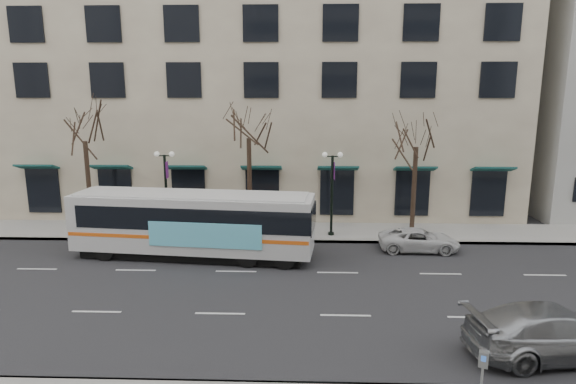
{
  "coord_description": "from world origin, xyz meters",
  "views": [
    {
      "loc": [
        3.3,
        -19.99,
        8.68
      ],
      "look_at": [
        2.56,
        2.41,
        4.0
      ],
      "focal_mm": 30.0,
      "sensor_mm": 36.0,
      "label": 1
    }
  ],
  "objects_px": {
    "tree_far_right": "(417,131)",
    "pay_station": "(483,363)",
    "silver_car": "(555,332)",
    "white_pickup": "(419,240)",
    "tree_far_left": "(84,125)",
    "city_bus": "(195,222)",
    "lamp_post_right": "(332,190)",
    "lamp_post_left": "(166,189)",
    "tree_far_mid": "(249,122)"
  },
  "relations": [
    {
      "from": "tree_far_left",
      "to": "lamp_post_right",
      "type": "relative_size",
      "value": 1.6
    },
    {
      "from": "tree_far_left",
      "to": "pay_station",
      "type": "relative_size",
      "value": 6.7
    },
    {
      "from": "lamp_post_right",
      "to": "silver_car",
      "type": "height_order",
      "value": "lamp_post_right"
    },
    {
      "from": "tree_far_mid",
      "to": "lamp_post_left",
      "type": "bearing_deg",
      "value": -173.15
    },
    {
      "from": "tree_far_right",
      "to": "city_bus",
      "type": "relative_size",
      "value": 0.62
    },
    {
      "from": "tree_far_mid",
      "to": "silver_car",
      "type": "xyz_separation_m",
      "value": [
        11.71,
        -13.82,
        -6.04
      ]
    },
    {
      "from": "tree_far_left",
      "to": "white_pickup",
      "type": "bearing_deg",
      "value": -8.5
    },
    {
      "from": "tree_far_right",
      "to": "pay_station",
      "type": "bearing_deg",
      "value": -95.31
    },
    {
      "from": "lamp_post_left",
      "to": "city_bus",
      "type": "height_order",
      "value": "lamp_post_left"
    },
    {
      "from": "tree_far_right",
      "to": "lamp_post_right",
      "type": "bearing_deg",
      "value": -173.15
    },
    {
      "from": "tree_far_left",
      "to": "silver_car",
      "type": "xyz_separation_m",
      "value": [
        21.71,
        -13.82,
        -5.83
      ]
    },
    {
      "from": "tree_far_right",
      "to": "lamp_post_right",
      "type": "distance_m",
      "value": 6.11
    },
    {
      "from": "silver_car",
      "to": "white_pickup",
      "type": "distance_m",
      "value": 11.05
    },
    {
      "from": "lamp_post_right",
      "to": "city_bus",
      "type": "bearing_deg",
      "value": -153.21
    },
    {
      "from": "tree_far_mid",
      "to": "lamp_post_right",
      "type": "relative_size",
      "value": 1.64
    },
    {
      "from": "tree_far_left",
      "to": "white_pickup",
      "type": "height_order",
      "value": "tree_far_left"
    },
    {
      "from": "tree_far_left",
      "to": "silver_car",
      "type": "distance_m",
      "value": 26.39
    },
    {
      "from": "tree_far_left",
      "to": "city_bus",
      "type": "height_order",
      "value": "tree_far_left"
    },
    {
      "from": "lamp_post_left",
      "to": "lamp_post_right",
      "type": "height_order",
      "value": "same"
    },
    {
      "from": "lamp_post_left",
      "to": "silver_car",
      "type": "height_order",
      "value": "lamp_post_left"
    },
    {
      "from": "tree_far_right",
      "to": "lamp_post_right",
      "type": "relative_size",
      "value": 1.55
    },
    {
      "from": "tree_far_right",
      "to": "lamp_post_right",
      "type": "xyz_separation_m",
      "value": [
        -4.99,
        -0.6,
        -3.48
      ]
    },
    {
      "from": "silver_car",
      "to": "white_pickup",
      "type": "bearing_deg",
      "value": 2.59
    },
    {
      "from": "tree_far_right",
      "to": "city_bus",
      "type": "height_order",
      "value": "tree_far_right"
    },
    {
      "from": "tree_far_left",
      "to": "silver_car",
      "type": "bearing_deg",
      "value": -32.49
    },
    {
      "from": "tree_far_mid",
      "to": "silver_car",
      "type": "distance_m",
      "value": 19.09
    },
    {
      "from": "lamp_post_right",
      "to": "silver_car",
      "type": "xyz_separation_m",
      "value": [
        6.7,
        -13.22,
        -2.08
      ]
    },
    {
      "from": "city_bus",
      "to": "white_pickup",
      "type": "distance_m",
      "value": 12.35
    },
    {
      "from": "pay_station",
      "to": "city_bus",
      "type": "bearing_deg",
      "value": 155.92
    },
    {
      "from": "tree_far_left",
      "to": "white_pickup",
      "type": "xyz_separation_m",
      "value": [
        19.74,
        -2.95,
        -6.09
      ]
    },
    {
      "from": "city_bus",
      "to": "white_pickup",
      "type": "relative_size",
      "value": 2.96
    },
    {
      "from": "white_pickup",
      "to": "pay_station",
      "type": "relative_size",
      "value": 3.53
    },
    {
      "from": "city_bus",
      "to": "white_pickup",
      "type": "bearing_deg",
      "value": 12.41
    },
    {
      "from": "white_pickup",
      "to": "pay_station",
      "type": "height_order",
      "value": "pay_station"
    },
    {
      "from": "lamp_post_right",
      "to": "white_pickup",
      "type": "distance_m",
      "value": 5.78
    },
    {
      "from": "tree_far_right",
      "to": "silver_car",
      "type": "distance_m",
      "value": 14.99
    },
    {
      "from": "tree_far_mid",
      "to": "lamp_post_left",
      "type": "height_order",
      "value": "tree_far_mid"
    },
    {
      "from": "pay_station",
      "to": "lamp_post_right",
      "type": "bearing_deg",
      "value": 125.57
    },
    {
      "from": "tree_far_right",
      "to": "pay_station",
      "type": "distance_m",
      "value": 17.04
    },
    {
      "from": "tree_far_right",
      "to": "city_bus",
      "type": "xyz_separation_m",
      "value": [
        -12.46,
        -4.37,
        -4.53
      ]
    },
    {
      "from": "lamp_post_right",
      "to": "city_bus",
      "type": "xyz_separation_m",
      "value": [
        -7.47,
        -3.77,
        -1.05
      ]
    },
    {
      "from": "pay_station",
      "to": "white_pickup",
      "type": "bearing_deg",
      "value": 107.49
    },
    {
      "from": "tree_far_left",
      "to": "tree_far_right",
      "type": "height_order",
      "value": "tree_far_left"
    },
    {
      "from": "lamp_post_left",
      "to": "city_bus",
      "type": "relative_size",
      "value": 0.4
    },
    {
      "from": "lamp_post_right",
      "to": "silver_car",
      "type": "distance_m",
      "value": 14.97
    },
    {
      "from": "tree_far_left",
      "to": "white_pickup",
      "type": "relative_size",
      "value": 1.9
    },
    {
      "from": "silver_car",
      "to": "lamp_post_right",
      "type": "bearing_deg",
      "value": 19.21
    },
    {
      "from": "lamp_post_right",
      "to": "city_bus",
      "type": "relative_size",
      "value": 0.4
    },
    {
      "from": "tree_far_left",
      "to": "tree_far_right",
      "type": "distance_m",
      "value": 20.0
    },
    {
      "from": "tree_far_left",
      "to": "lamp_post_right",
      "type": "bearing_deg",
      "value": -2.29
    }
  ]
}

